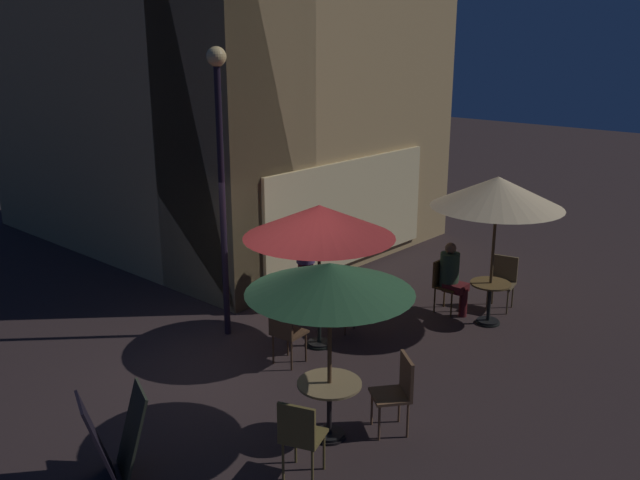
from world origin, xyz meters
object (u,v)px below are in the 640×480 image
object	(u,v)px
cafe_chair_0	(503,278)
menu_sandwich_board	(115,436)
patio_umbrella_0	(497,193)
cafe_chair_5	(285,329)
street_lamp_near_corner	(220,153)
cafe_chair_4	(344,299)
patio_umbrella_2	(319,222)
patron_standing_1	(306,264)
cafe_table_0	(490,295)
cafe_chair_1	(444,281)
cafe_table_2	(319,313)
patron_seated_0	(452,274)
cafe_table_1	(329,397)
cafe_chair_3	(398,387)
cafe_chair_2	(300,433)
patio_umbrella_1	(330,279)

from	to	relation	value
cafe_chair_0	menu_sandwich_board	bearing A→B (deg)	-18.78
patio_umbrella_0	cafe_chair_5	size ratio (longest dim) A/B	2.66
street_lamp_near_corner	cafe_chair_4	xyz separation A→B (m)	(1.42, -1.27, -2.43)
patio_umbrella_0	patio_umbrella_2	world-z (taller)	patio_umbrella_0
street_lamp_near_corner	patio_umbrella_2	size ratio (longest dim) A/B	1.97
patio_umbrella_0	patron_standing_1	size ratio (longest dim) A/B	1.51
menu_sandwich_board	cafe_table_0	size ratio (longest dim) A/B	1.37
cafe_chair_5	patio_umbrella_0	bearing A→B (deg)	-29.13
cafe_chair_0	cafe_chair_1	distance (m)	1.07
cafe_table_2	cafe_chair_5	world-z (taller)	cafe_chair_5
patron_seated_0	cafe_table_1	bearing A→B (deg)	-79.08
cafe_table_1	cafe_chair_3	xyz separation A→B (m)	(0.66, -0.52, 0.04)
cafe_chair_4	patron_seated_0	size ratio (longest dim) A/B	0.67
cafe_chair_2	cafe_chair_0	bearing A→B (deg)	-13.34
cafe_table_2	patio_umbrella_0	distance (m)	3.41
street_lamp_near_corner	cafe_chair_2	size ratio (longest dim) A/B	4.72
cafe_table_0	patron_standing_1	distance (m)	3.14
cafe_table_0	patio_umbrella_1	world-z (taller)	patio_umbrella_1
cafe_table_2	cafe_chair_1	distance (m)	2.59
cafe_table_2	cafe_chair_1	world-z (taller)	cafe_chair_1
cafe_chair_0	cafe_table_1	bearing A→B (deg)	-7.95
cafe_table_1	cafe_table_2	bearing A→B (deg)	44.52
cafe_chair_0	cafe_chair_5	bearing A→B (deg)	-29.91
cafe_table_2	cafe_chair_1	bearing A→B (deg)	-15.23
menu_sandwich_board	cafe_table_1	distance (m)	2.45
menu_sandwich_board	patio_umbrella_0	bearing A→B (deg)	13.99
cafe_table_1	cafe_chair_1	distance (m)	4.45
street_lamp_near_corner	menu_sandwich_board	bearing A→B (deg)	-148.84
patio_umbrella_0	patron_seated_0	world-z (taller)	patio_umbrella_0
cafe_table_0	cafe_table_1	world-z (taller)	cafe_table_1
street_lamp_near_corner	patron_seated_0	world-z (taller)	street_lamp_near_corner
cafe_chair_0	cafe_chair_5	xyz separation A→B (m)	(-4.14, 1.29, 0.02)
cafe_table_1	patio_umbrella_2	bearing A→B (deg)	44.52
cafe_table_1	cafe_chair_2	xyz separation A→B (m)	(-0.83, -0.31, 0.03)
cafe_chair_0	cafe_chair_4	xyz separation A→B (m)	(-2.55, 1.50, -0.04)
patio_umbrella_1	cafe_chair_3	distance (m)	1.66
street_lamp_near_corner	menu_sandwich_board	distance (m)	4.56
street_lamp_near_corner	patio_umbrella_1	distance (m)	3.53
cafe_table_2	cafe_chair_3	distance (m)	2.58
street_lamp_near_corner	cafe_chair_0	distance (m)	5.40
cafe_chair_2	patron_seated_0	world-z (taller)	patron_seated_0
cafe_chair_5	cafe_table_2	bearing A→B (deg)	-0.00
cafe_chair_4	street_lamp_near_corner	bearing A→B (deg)	-51.78
patio_umbrella_0	patio_umbrella_1	xyz separation A→B (m)	(-4.34, -0.24, -0.23)
patio_umbrella_0	cafe_chair_4	distance (m)	2.98
cafe_chair_2	patio_umbrella_0	bearing A→B (deg)	-14.24
cafe_table_0	cafe_table_2	size ratio (longest dim) A/B	0.97
cafe_chair_4	patio_umbrella_1	bearing A→B (deg)	26.63
cafe_chair_3	patron_seated_0	size ratio (longest dim) A/B	0.77
menu_sandwich_board	cafe_chair_5	distance (m)	3.17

